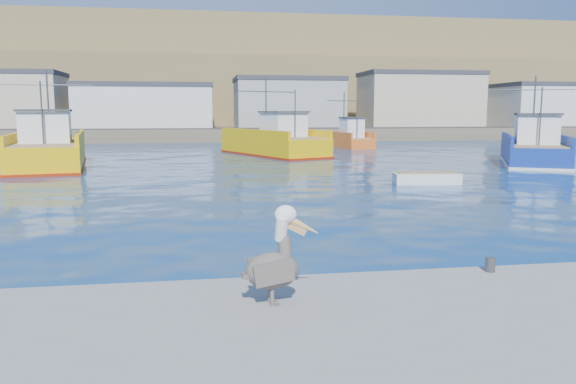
{
  "coord_description": "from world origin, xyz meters",
  "views": [
    {
      "loc": [
        -2.96,
        -13.93,
        3.8
      ],
      "look_at": [
        -0.31,
        2.63,
        1.4
      ],
      "focal_mm": 35.0,
      "sensor_mm": 36.0,
      "label": 1
    }
  ],
  "objects_px": {
    "trawler_yellow_a": "(49,151)",
    "trawler_blue": "(533,150)",
    "trawler_yellow_b": "(275,143)",
    "boat_orange": "(348,138)",
    "skiff_mid": "(427,179)",
    "pelican": "(275,262)"
  },
  "relations": [
    {
      "from": "trawler_yellow_b",
      "to": "trawler_blue",
      "type": "xyz_separation_m",
      "value": [
        17.72,
        -11.34,
        -0.07
      ]
    },
    {
      "from": "trawler_yellow_a",
      "to": "trawler_blue",
      "type": "xyz_separation_m",
      "value": [
        34.61,
        -3.02,
        -0.11
      ]
    },
    {
      "from": "boat_orange",
      "to": "pelican",
      "type": "bearing_deg",
      "value": -106.56
    },
    {
      "from": "trawler_yellow_b",
      "to": "boat_orange",
      "type": "height_order",
      "value": "trawler_yellow_b"
    },
    {
      "from": "trawler_yellow_a",
      "to": "skiff_mid",
      "type": "xyz_separation_m",
      "value": [
        22.22,
        -12.79,
        -0.91
      ]
    },
    {
      "from": "trawler_yellow_b",
      "to": "boat_orange",
      "type": "bearing_deg",
      "value": 45.96
    },
    {
      "from": "boat_orange",
      "to": "skiff_mid",
      "type": "distance_m",
      "value": 31.0
    },
    {
      "from": "trawler_yellow_a",
      "to": "boat_orange",
      "type": "bearing_deg",
      "value": 34.4
    },
    {
      "from": "pelican",
      "to": "skiff_mid",
      "type": "bearing_deg",
      "value": 60.31
    },
    {
      "from": "skiff_mid",
      "to": "trawler_yellow_b",
      "type": "bearing_deg",
      "value": 104.15
    },
    {
      "from": "trawler_yellow_a",
      "to": "skiff_mid",
      "type": "height_order",
      "value": "trawler_yellow_a"
    },
    {
      "from": "trawler_yellow_b",
      "to": "trawler_blue",
      "type": "distance_m",
      "value": 21.03
    },
    {
      "from": "trawler_yellow_a",
      "to": "skiff_mid",
      "type": "bearing_deg",
      "value": -29.92
    },
    {
      "from": "boat_orange",
      "to": "trawler_yellow_a",
      "type": "bearing_deg",
      "value": -145.6
    },
    {
      "from": "trawler_yellow_b",
      "to": "trawler_blue",
      "type": "bearing_deg",
      "value": -32.62
    },
    {
      "from": "trawler_blue",
      "to": "skiff_mid",
      "type": "distance_m",
      "value": 15.8
    },
    {
      "from": "skiff_mid",
      "to": "pelican",
      "type": "height_order",
      "value": "pelican"
    },
    {
      "from": "boat_orange",
      "to": "skiff_mid",
      "type": "relative_size",
      "value": 2.26
    },
    {
      "from": "trawler_yellow_a",
      "to": "trawler_blue",
      "type": "height_order",
      "value": "trawler_yellow_a"
    },
    {
      "from": "trawler_blue",
      "to": "skiff_mid",
      "type": "relative_size",
      "value": 3.33
    },
    {
      "from": "trawler_yellow_b",
      "to": "trawler_blue",
      "type": "height_order",
      "value": "trawler_yellow_b"
    },
    {
      "from": "trawler_yellow_a",
      "to": "skiff_mid",
      "type": "distance_m",
      "value": 25.65
    }
  ]
}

